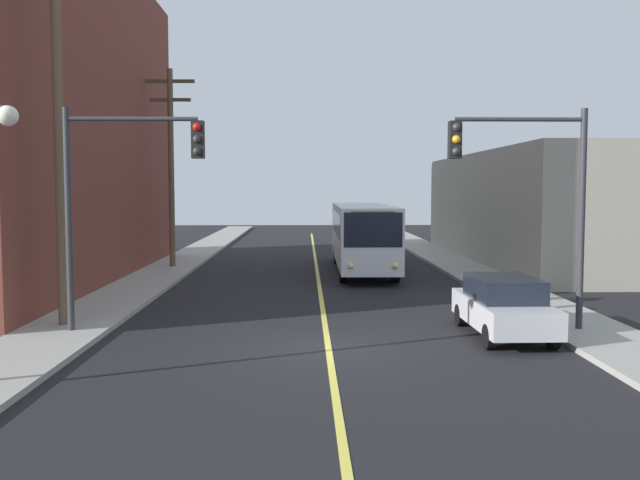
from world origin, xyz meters
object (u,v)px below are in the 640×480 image
Objects in this scene: utility_pole_mid at (171,158)px; traffic_signal_left_corner at (125,177)px; city_bus at (362,234)px; parked_car_silver at (503,306)px; fire_hydrant at (538,296)px; utility_pole_near at (58,101)px; traffic_signal_right_corner at (527,177)px.

utility_pole_mid is 16.01m from traffic_signal_left_corner.
traffic_signal_left_corner reaches higher than city_bus.
traffic_signal_left_corner is (-10.18, 0.38, 3.46)m from parked_car_silver.
fire_hydrant is at bearing -68.52° from city_bus.
fire_hydrant is (4.65, -11.82, -1.23)m from city_bus.
utility_pole_mid is (-9.39, 1.05, 3.68)m from city_bus.
parked_car_silver is 5.27× the size of fire_hydrant.
utility_pole_near reaches higher than traffic_signal_right_corner.
parked_car_silver is 0.46× the size of utility_pole_mid.
utility_pole_mid is at bearing 96.41° from traffic_signal_left_corner.
utility_pole_mid reaches higher than traffic_signal_right_corner.
city_bus is 2.03× the size of traffic_signal_right_corner.
traffic_signal_left_corner is (1.78, -15.87, -1.19)m from utility_pole_mid.
traffic_signal_left_corner is at bearing -117.18° from city_bus.
parked_car_silver is 0.74× the size of traffic_signal_right_corner.
traffic_signal_right_corner is 5.05m from fire_hydrant.
city_bus is at bearing 55.37° from utility_pole_near.
traffic_signal_left_corner is (2.03, -0.86, -2.10)m from utility_pole_near.
traffic_signal_left_corner is at bearing 177.85° from parked_car_silver.
traffic_signal_left_corner is (-7.61, -14.82, 2.49)m from city_bus.
parked_car_silver is 10.76m from traffic_signal_left_corner.
utility_pole_mid is 19.67m from fire_hydrant.
traffic_signal_left_corner is at bearing -166.22° from fire_hydrant.
city_bus is 2.75× the size of parked_car_silver.
traffic_signal_right_corner is at bearing -114.92° from fire_hydrant.
parked_car_silver is at bearing -5.81° from utility_pole_near.
traffic_signal_right_corner is (0.65, 0.29, 3.46)m from parked_car_silver.
utility_pole_near is at bearing -124.63° from city_bus.
utility_pole_near is (-9.64, -13.96, 4.59)m from city_bus.
utility_pole_mid reaches higher than fire_hydrant.
utility_pole_near is at bearing 175.77° from traffic_signal_right_corner.
parked_car_silver is 3.53m from traffic_signal_right_corner.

